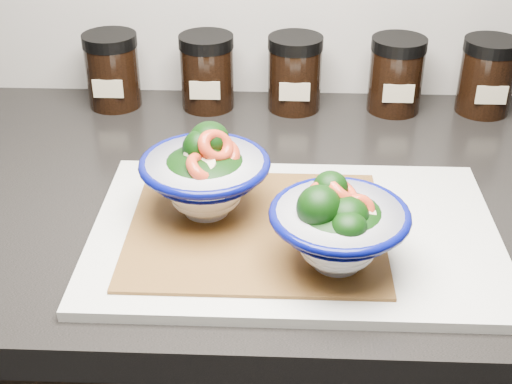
{
  "coord_description": "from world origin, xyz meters",
  "views": [
    {
      "loc": [
        -0.01,
        0.68,
        1.36
      ],
      "look_at": [
        -0.04,
        1.34,
        0.96
      ],
      "focal_mm": 50.0,
      "sensor_mm": 36.0,
      "label": 1
    }
  ],
  "objects_px": {
    "spice_jar_d": "(396,75)",
    "bowl_left": "(206,176)",
    "bowl_right": "(338,227)",
    "spice_jar_b": "(207,72)",
    "cutting_board": "(294,233)",
    "spice_jar_a": "(113,70)",
    "spice_jar_e": "(487,76)",
    "spice_jar_c": "(295,73)"
  },
  "relations": [
    {
      "from": "spice_jar_c",
      "to": "spice_jar_e",
      "type": "xyz_separation_m",
      "value": [
        0.29,
        0.0,
        0.0
      ]
    },
    {
      "from": "spice_jar_b",
      "to": "spice_jar_e",
      "type": "height_order",
      "value": "same"
    },
    {
      "from": "cutting_board",
      "to": "spice_jar_a",
      "type": "distance_m",
      "value": 0.45
    },
    {
      "from": "bowl_left",
      "to": "spice_jar_e",
      "type": "relative_size",
      "value": 1.3
    },
    {
      "from": "bowl_right",
      "to": "spice_jar_b",
      "type": "height_order",
      "value": "bowl_right"
    },
    {
      "from": "cutting_board",
      "to": "spice_jar_b",
      "type": "xyz_separation_m",
      "value": [
        -0.13,
        0.35,
        0.05
      ]
    },
    {
      "from": "bowl_right",
      "to": "spice_jar_a",
      "type": "xyz_separation_m",
      "value": [
        -0.32,
        0.42,
        -0.0
      ]
    },
    {
      "from": "cutting_board",
      "to": "spice_jar_a",
      "type": "height_order",
      "value": "spice_jar_a"
    },
    {
      "from": "cutting_board",
      "to": "spice_jar_d",
      "type": "xyz_separation_m",
      "value": [
        0.15,
        0.35,
        0.05
      ]
    },
    {
      "from": "spice_jar_d",
      "to": "bowl_left",
      "type": "bearing_deg",
      "value": -127.9
    },
    {
      "from": "cutting_board",
      "to": "spice_jar_b",
      "type": "relative_size",
      "value": 3.98
    },
    {
      "from": "spice_jar_b",
      "to": "spice_jar_e",
      "type": "xyz_separation_m",
      "value": [
        0.42,
        0.0,
        0.0
      ]
    },
    {
      "from": "bowl_left",
      "to": "spice_jar_b",
      "type": "xyz_separation_m",
      "value": [
        -0.03,
        0.32,
        -0.01
      ]
    },
    {
      "from": "spice_jar_d",
      "to": "spice_jar_c",
      "type": "bearing_deg",
      "value": 180.0
    },
    {
      "from": "spice_jar_b",
      "to": "spice_jar_e",
      "type": "relative_size",
      "value": 1.0
    },
    {
      "from": "spice_jar_a",
      "to": "spice_jar_e",
      "type": "bearing_deg",
      "value": 0.0
    },
    {
      "from": "bowl_right",
      "to": "spice_jar_d",
      "type": "relative_size",
      "value": 1.25
    },
    {
      "from": "bowl_left",
      "to": "spice_jar_a",
      "type": "xyz_separation_m",
      "value": [
        -0.18,
        0.32,
        -0.01
      ]
    },
    {
      "from": "cutting_board",
      "to": "spice_jar_e",
      "type": "bearing_deg",
      "value": 50.88
    },
    {
      "from": "bowl_right",
      "to": "spice_jar_e",
      "type": "bearing_deg",
      "value": 59.68
    },
    {
      "from": "spice_jar_b",
      "to": "spice_jar_a",
      "type": "bearing_deg",
      "value": 180.0
    },
    {
      "from": "bowl_left",
      "to": "spice_jar_c",
      "type": "bearing_deg",
      "value": 72.7
    },
    {
      "from": "spice_jar_a",
      "to": "spice_jar_e",
      "type": "xyz_separation_m",
      "value": [
        0.56,
        0.0,
        0.0
      ]
    },
    {
      "from": "cutting_board",
      "to": "spice_jar_d",
      "type": "distance_m",
      "value": 0.39
    },
    {
      "from": "cutting_board",
      "to": "spice_jar_e",
      "type": "height_order",
      "value": "spice_jar_e"
    },
    {
      "from": "bowl_left",
      "to": "spice_jar_b",
      "type": "distance_m",
      "value": 0.33
    },
    {
      "from": "bowl_right",
      "to": "spice_jar_a",
      "type": "height_order",
      "value": "bowl_right"
    },
    {
      "from": "cutting_board",
      "to": "spice_jar_e",
      "type": "relative_size",
      "value": 3.98
    },
    {
      "from": "bowl_left",
      "to": "spice_jar_b",
      "type": "bearing_deg",
      "value": 95.46
    },
    {
      "from": "cutting_board",
      "to": "spice_jar_a",
      "type": "relative_size",
      "value": 3.98
    },
    {
      "from": "bowl_right",
      "to": "spice_jar_d",
      "type": "distance_m",
      "value": 0.43
    },
    {
      "from": "bowl_left",
      "to": "spice_jar_d",
      "type": "distance_m",
      "value": 0.41
    },
    {
      "from": "spice_jar_c",
      "to": "bowl_right",
      "type": "bearing_deg",
      "value": -84.51
    },
    {
      "from": "spice_jar_a",
      "to": "spice_jar_c",
      "type": "height_order",
      "value": "same"
    },
    {
      "from": "spice_jar_b",
      "to": "spice_jar_c",
      "type": "distance_m",
      "value": 0.13
    },
    {
      "from": "spice_jar_a",
      "to": "spice_jar_e",
      "type": "relative_size",
      "value": 1.0
    },
    {
      "from": "spice_jar_e",
      "to": "spice_jar_d",
      "type": "bearing_deg",
      "value": 180.0
    },
    {
      "from": "spice_jar_c",
      "to": "spice_jar_d",
      "type": "height_order",
      "value": "same"
    },
    {
      "from": "bowl_left",
      "to": "spice_jar_d",
      "type": "height_order",
      "value": "bowl_left"
    },
    {
      "from": "spice_jar_c",
      "to": "spice_jar_a",
      "type": "bearing_deg",
      "value": 180.0
    },
    {
      "from": "spice_jar_b",
      "to": "spice_jar_e",
      "type": "distance_m",
      "value": 0.42
    },
    {
      "from": "cutting_board",
      "to": "spice_jar_c",
      "type": "distance_m",
      "value": 0.36
    }
  ]
}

